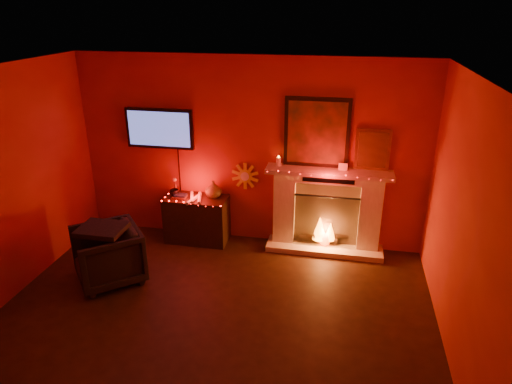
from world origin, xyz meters
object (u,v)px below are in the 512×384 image
sunburst_clock (245,176)px  console_table (197,217)px  tv (160,129)px  fireplace (326,202)px  armchair (108,255)px

sunburst_clock → console_table: bearing=-162.3°
tv → console_table: (0.57, -0.19, -1.27)m
fireplace → armchair: bearing=-152.5°
fireplace → sunburst_clock: bearing=175.6°
tv → sunburst_clock: size_ratio=3.10×
sunburst_clock → armchair: sunburst_clock is taller
sunburst_clock → console_table: sunburst_clock is taller
fireplace → armchair: size_ratio=2.73×
fireplace → armchair: 3.01m
fireplace → tv: bearing=178.5°
fireplace → tv: 2.61m
fireplace → tv: (-2.44, 0.06, 0.92)m
fireplace → console_table: size_ratio=2.31×
fireplace → tv: fireplace is taller
tv → armchair: tv is taller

